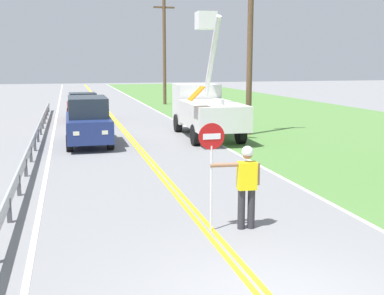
{
  "coord_description": "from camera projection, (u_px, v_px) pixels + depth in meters",
  "views": [
    {
      "loc": [
        -2.8,
        -5.9,
        3.56
      ],
      "look_at": [
        0.53,
        6.85,
        1.2
      ],
      "focal_mm": 44.4,
      "sensor_mm": 36.0,
      "label": 1
    }
  ],
  "objects": [
    {
      "name": "centerline_yellow_right",
      "position": [
        124.0,
        128.0,
        26.01
      ],
      "size": [
        0.11,
        110.0,
        0.01
      ],
      "primitive_type": "cube",
      "color": "yellow",
      "rests_on": "ground"
    },
    {
      "name": "oncoming_suv_nearest",
      "position": [
        88.0,
        121.0,
        20.71
      ],
      "size": [
        1.93,
        4.61,
        2.1
      ],
      "color": "navy",
      "rests_on": "ground"
    },
    {
      "name": "utility_pole_mid",
      "position": [
        164.0,
        51.0,
        40.49
      ],
      "size": [
        1.8,
        0.28,
        8.75
      ],
      "color": "brown",
      "rests_on": "ground"
    },
    {
      "name": "stop_sign_paddle",
      "position": [
        211.0,
        153.0,
        9.91
      ],
      "size": [
        0.56,
        0.04,
        2.33
      ],
      "color": "silver",
      "rests_on": "ground"
    },
    {
      "name": "edge_line_right",
      "position": [
        186.0,
        126.0,
        26.88
      ],
      "size": [
        0.12,
        110.0,
        0.01
      ],
      "primitive_type": "cube",
      "color": "silver",
      "rests_on": "ground"
    },
    {
      "name": "edge_line_left",
      "position": [
        54.0,
        131.0,
        25.09
      ],
      "size": [
        0.12,
        110.0,
        0.01
      ],
      "primitive_type": "cube",
      "color": "silver",
      "rests_on": "ground"
    },
    {
      "name": "guardrail_left_shoulder",
      "position": [
        36.0,
        134.0,
        20.43
      ],
      "size": [
        0.1,
        32.0,
        0.71
      ],
      "color": "#9EA0A3",
      "rests_on": "ground"
    },
    {
      "name": "utility_bucket_truck",
      "position": [
        205.0,
        107.0,
        23.14
      ],
      "size": [
        2.93,
        6.9,
        5.92
      ],
      "color": "silver",
      "rests_on": "ground"
    },
    {
      "name": "flagger_worker",
      "position": [
        246.0,
        182.0,
        10.16
      ],
      "size": [
        1.08,
        0.28,
        1.83
      ],
      "color": "#2D2D33",
      "rests_on": "ground"
    },
    {
      "name": "centerline_yellow_left",
      "position": [
        121.0,
        129.0,
        25.97
      ],
      "size": [
        0.11,
        110.0,
        0.01
      ],
      "primitive_type": "cube",
      "color": "yellow",
      "rests_on": "ground"
    },
    {
      "name": "oncoming_sedan_second",
      "position": [
        83.0,
        107.0,
        29.75
      ],
      "size": [
        2.04,
        4.17,
        1.7
      ],
      "color": "maroon",
      "rests_on": "ground"
    },
    {
      "name": "utility_pole_near",
      "position": [
        250.0,
        48.0,
        23.13
      ],
      "size": [
        1.8,
        0.28,
        8.18
      ],
      "color": "brown",
      "rests_on": "ground"
    },
    {
      "name": "grass_verge_right",
      "position": [
        313.0,
        122.0,
        28.87
      ],
      "size": [
        16.0,
        110.0,
        0.01
      ],
      "primitive_type": "cube",
      "color": "#517F3D",
      "rests_on": "ground"
    }
  ]
}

